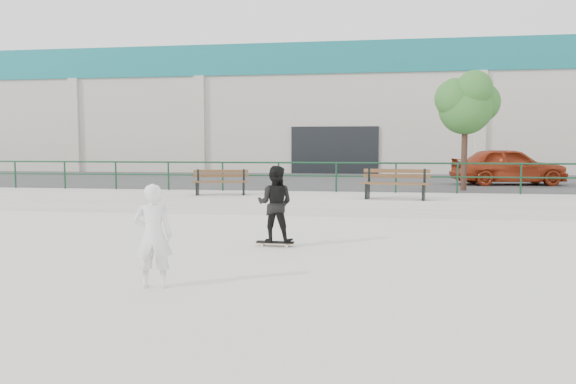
% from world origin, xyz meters
% --- Properties ---
extents(ground, '(120.00, 120.00, 0.00)m').
position_xyz_m(ground, '(0.00, 0.00, 0.00)').
color(ground, silver).
rests_on(ground, ground).
extents(ledge, '(30.00, 3.00, 0.50)m').
position_xyz_m(ledge, '(0.00, 9.50, 0.25)').
color(ledge, '#AEA89F').
rests_on(ledge, ground).
extents(parking_strip, '(60.00, 14.00, 0.50)m').
position_xyz_m(parking_strip, '(0.00, 18.00, 0.25)').
color(parking_strip, '#323232').
rests_on(parking_strip, ground).
extents(railing, '(28.00, 0.06, 1.03)m').
position_xyz_m(railing, '(-0.00, 10.80, 1.24)').
color(railing, '#153C24').
rests_on(railing, ledge).
extents(commercial_building, '(44.20, 16.33, 8.00)m').
position_xyz_m(commercial_building, '(-0.00, 31.99, 4.58)').
color(commercial_building, '#ACA79A').
rests_on(commercial_building, ground).
extents(bench_left, '(1.85, 0.85, 0.82)m').
position_xyz_m(bench_left, '(-2.61, 9.16, 0.91)').
color(bench_left, '#53381C').
rests_on(bench_left, ledge).
extents(bench_right, '(2.03, 0.87, 0.91)m').
position_xyz_m(bench_right, '(2.91, 8.47, 0.95)').
color(bench_right, '#53381C').
rests_on(bench_right, ledge).
extents(tree, '(2.34, 2.08, 4.16)m').
position_xyz_m(tree, '(5.46, 12.29, 3.62)').
color(tree, '#452C22').
rests_on(tree, parking_strip).
extents(red_car, '(4.67, 2.42, 1.52)m').
position_xyz_m(red_car, '(7.67, 15.60, 1.26)').
color(red_car, maroon).
rests_on(red_car, parking_strip).
extents(skateboard, '(0.78, 0.22, 0.09)m').
position_xyz_m(skateboard, '(0.28, 2.96, 0.07)').
color(skateboard, black).
rests_on(skateboard, ground).
extents(standing_skater, '(0.80, 0.65, 1.57)m').
position_xyz_m(standing_skater, '(0.28, 2.96, 0.88)').
color(standing_skater, black).
rests_on(standing_skater, skateboard).
extents(seated_skater, '(0.62, 0.48, 1.52)m').
position_xyz_m(seated_skater, '(-0.87, -0.67, 0.76)').
color(seated_skater, white).
rests_on(seated_skater, ground).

